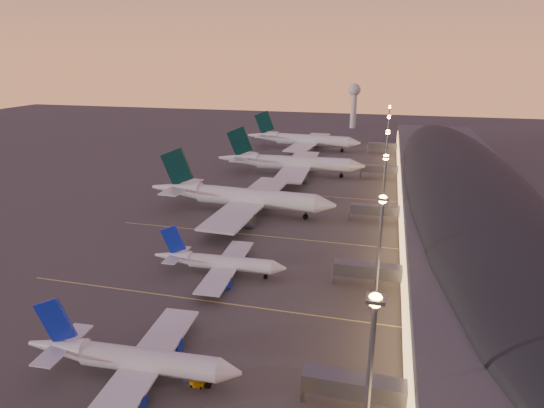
# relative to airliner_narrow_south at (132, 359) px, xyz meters

# --- Properties ---
(ground) EXTENTS (700.00, 700.00, 0.00)m
(ground) POSITION_rel_airliner_narrow_south_xyz_m (2.76, 31.55, -3.55)
(ground) COLOR #3E3C3A
(airliner_narrow_south) EXTENTS (38.44, 34.35, 13.74)m
(airliner_narrow_south) POSITION_rel_airliner_narrow_south_xyz_m (0.00, 0.00, 0.00)
(airliner_narrow_south) COLOR silver
(airliner_narrow_south) RESTS_ON ground
(airliner_narrow_north) EXTENTS (34.01, 30.35, 12.17)m
(airliner_narrow_north) POSITION_rel_airliner_narrow_south_xyz_m (0.68, 39.56, -0.41)
(airliner_narrow_north) COLOR silver
(airliner_narrow_north) RESTS_ON ground
(airliner_wide_near) EXTENTS (67.33, 61.33, 21.55)m
(airliner_wide_near) POSITION_rel_airliner_narrow_south_xyz_m (-8.97, 85.53, 2.00)
(airliner_wide_near) COLOR silver
(airliner_wide_near) RESTS_ON ground
(airliner_wide_mid) EXTENTS (67.32, 61.23, 21.57)m
(airliner_wide_mid) POSITION_rel_airliner_narrow_south_xyz_m (-3.19, 140.87, 2.00)
(airliner_wide_mid) COLOR silver
(airliner_wide_mid) RESTS_ON ground
(airliner_wide_far) EXTENTS (67.33, 61.60, 21.53)m
(airliner_wide_far) POSITION_rel_airliner_narrow_south_xyz_m (-8.67, 200.75, 1.99)
(airliner_wide_far) COLOR silver
(airliner_wide_far) RESTS_ON ground
(terminal_building) EXTENTS (56.35, 255.00, 17.46)m
(terminal_building) POSITION_rel_airliner_narrow_south_xyz_m (64.59, 104.02, 5.23)
(terminal_building) COLOR #49494D
(terminal_building) RESTS_ON ground
(light_masts) EXTENTS (2.20, 217.20, 25.90)m
(light_masts) POSITION_rel_airliner_narrow_south_xyz_m (38.76, 96.55, 14.00)
(light_masts) COLOR slate
(light_masts) RESTS_ON ground
(radar_tower) EXTENTS (9.00, 9.00, 32.50)m
(radar_tower) POSITION_rel_airliner_narrow_south_xyz_m (12.76, 291.55, 18.32)
(radar_tower) COLOR silver
(radar_tower) RESTS_ON ground
(lane_markings) EXTENTS (90.00, 180.36, 0.00)m
(lane_markings) POSITION_rel_airliner_narrow_south_xyz_m (2.76, 71.55, -3.54)
(lane_markings) COLOR #D8C659
(lane_markings) RESTS_ON ground
(baggage_tug_a) EXTENTS (3.59, 1.66, 1.06)m
(baggage_tug_a) POSITION_rel_airliner_narrow_south_xyz_m (10.91, 0.76, -3.07)
(baggage_tug_a) COLOR #C2870A
(baggage_tug_a) RESTS_ON ground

